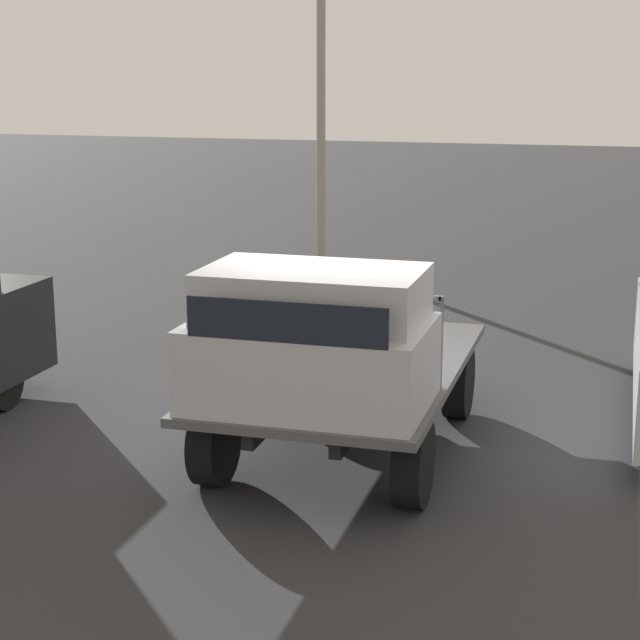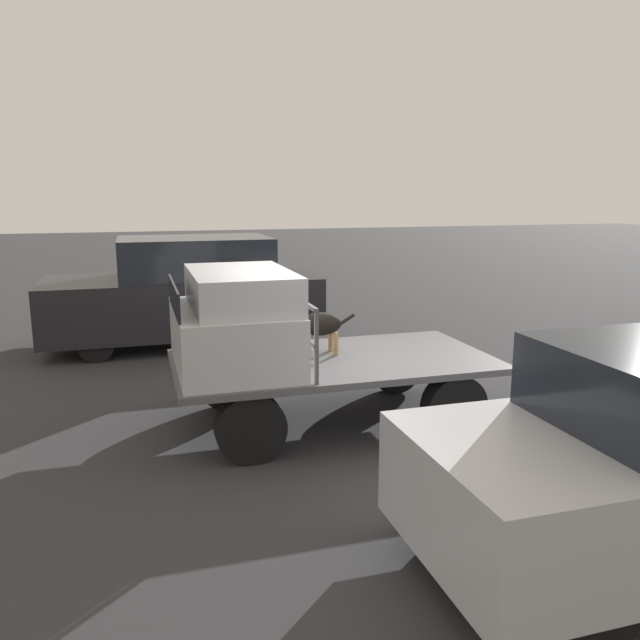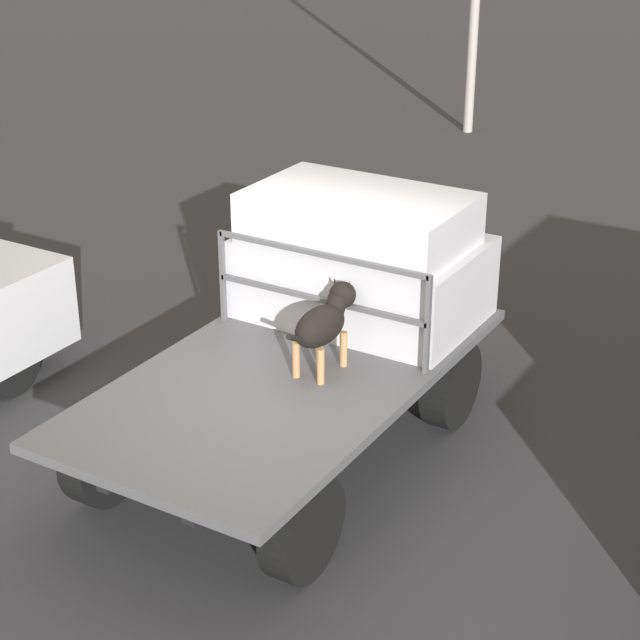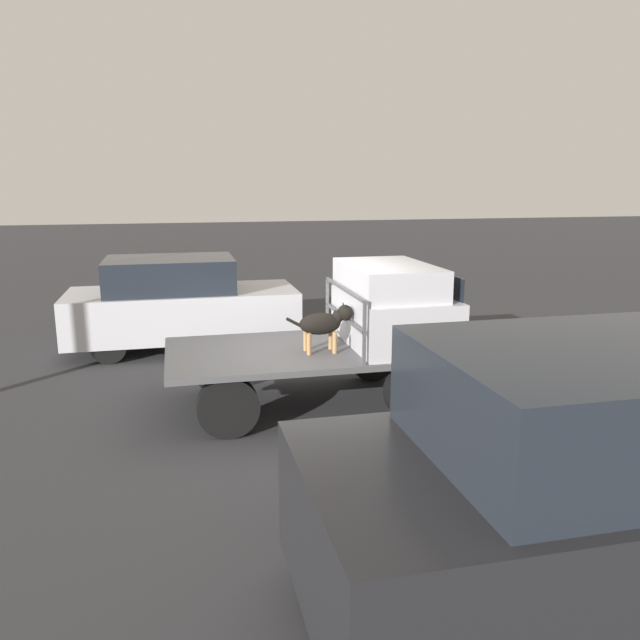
{
  "view_description": "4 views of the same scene",
  "coord_description": "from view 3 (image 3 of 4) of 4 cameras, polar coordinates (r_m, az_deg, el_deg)",
  "views": [
    {
      "loc": [
        9.37,
        2.43,
        3.58
      ],
      "look_at": [
        0.1,
        -0.24,
        1.26
      ],
      "focal_mm": 60.0,
      "sensor_mm": 36.0,
      "label": 1
    },
    {
      "loc": [
        2.27,
        7.06,
        2.83
      ],
      "look_at": [
        0.1,
        -0.24,
        1.26
      ],
      "focal_mm": 35.0,
      "sensor_mm": 36.0,
      "label": 2
    },
    {
      "loc": [
        -6.27,
        -4.05,
        4.64
      ],
      "look_at": [
        0.1,
        -0.24,
        1.26
      ],
      "focal_mm": 60.0,
      "sensor_mm": 36.0,
      "label": 3
    },
    {
      "loc": [
        -1.74,
        -8.11,
        3.07
      ],
      "look_at": [
        0.1,
        -0.24,
        1.26
      ],
      "focal_mm": 35.0,
      "sensor_mm": 36.0,
      "label": 4
    }
  ],
  "objects": [
    {
      "name": "truck_headboard",
      "position": [
        8.54,
        -0.02,
        1.94
      ],
      "size": [
        0.04,
        1.96,
        0.82
      ],
      "color": "#4C4C4F",
      "rests_on": "flatbed_truck"
    },
    {
      "name": "ground_plane",
      "position": [
        8.79,
        -1.68,
        -7.38
      ],
      "size": [
        80.0,
        80.0,
        0.0
      ],
      "primitive_type": "plane",
      "color": "#2D2D30"
    },
    {
      "name": "dog",
      "position": [
        8.23,
        0.27,
        -0.07
      ],
      "size": [
        0.96,
        0.29,
        0.66
      ],
      "rotation": [
        0.0,
        0.0,
        0.06
      ],
      "color": "#9E7547",
      "rests_on": "flatbed_truck"
    },
    {
      "name": "flatbed_truck",
      "position": [
        8.49,
        -1.73,
        -3.94
      ],
      "size": [
        3.87,
        2.08,
        0.82
      ],
      "color": "black",
      "rests_on": "ground"
    },
    {
      "name": "truck_cab",
      "position": [
        9.11,
        2.26,
        3.31
      ],
      "size": [
        1.32,
        1.96,
        1.13
      ],
      "color": "#B7B7BC",
      "rests_on": "flatbed_truck"
    }
  ]
}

